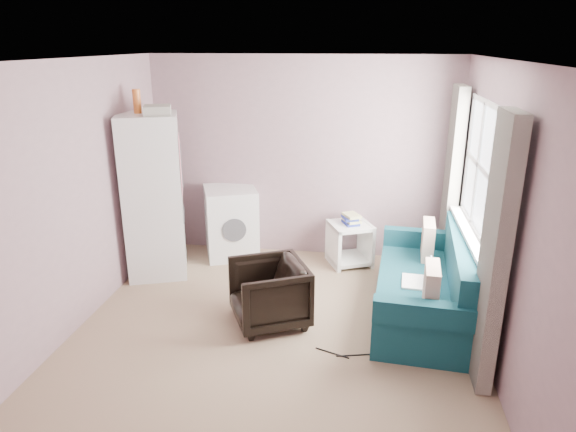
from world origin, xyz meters
name	(u,v)px	position (x,y,z in m)	size (l,w,h in m)	color
room	(274,210)	(0.02, 0.01, 1.25)	(3.84, 4.24, 2.54)	#9C8066
armchair	(269,290)	(-0.08, 0.25, 0.35)	(0.68, 0.64, 0.70)	black
fridge	(153,195)	(-1.61, 1.21, 0.96)	(0.83, 0.83, 2.15)	silver
washing_machine	(231,221)	(-0.87, 1.86, 0.47)	(0.82, 0.82, 0.89)	silver
side_table	(350,240)	(0.64, 1.80, 0.31)	(0.63, 0.63, 0.65)	white
sofa	(428,288)	(1.46, 0.60, 0.31)	(1.00, 1.96, 0.85)	#134B59
window_dressing	(469,211)	(1.78, 0.70, 1.11)	(0.17, 2.62, 2.18)	white
floor_cables	(343,354)	(0.67, -0.21, 0.01)	(0.51, 0.13, 0.01)	black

